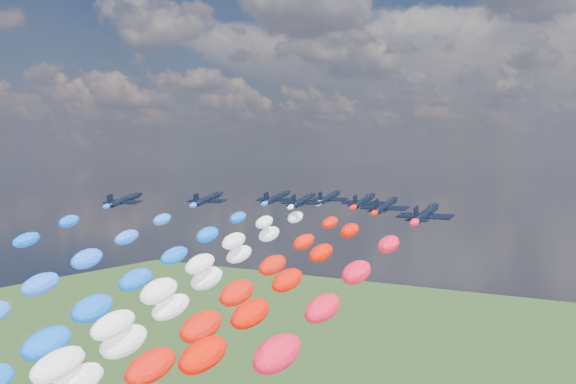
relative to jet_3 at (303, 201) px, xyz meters
The scene contains 10 objects.
jet_0 36.58m from the jet_3, 150.99° to the right, with size 8.58×11.51×2.54m, color black, non-canonical shape.
jet_1 20.77m from the jet_3, 164.57° to the right, with size 8.58×11.51×2.54m, color black, non-canonical shape.
jet_2 11.68m from the jet_3, 150.18° to the left, with size 8.58×11.51×2.54m, color black, non-canonical shape.
trail_2 65.31m from the jet_3, 99.51° to the right, with size 6.18×129.23×49.07m, color blue, non-canonical shape.
jet_3 is the anchor object (origin of this frame).
jet_4 12.91m from the jet_3, 94.90° to the left, with size 8.58×11.51×2.54m, color black, non-canonical shape.
trail_4 57.97m from the jet_3, 91.18° to the right, with size 6.18×129.23×49.07m, color white, non-canonical shape.
jet_5 12.12m from the jet_3, 26.75° to the left, with size 8.58×11.51×2.54m, color black, non-canonical shape.
jet_6 20.93m from the jet_3, 14.41° to the right, with size 8.58×11.51×2.54m, color black, non-canonical shape.
jet_7 37.90m from the jet_3, 29.54° to the right, with size 8.58×11.51×2.54m, color black, non-canonical shape.
Camera 1 is at (70.74, -109.52, 99.31)m, focal length 43.37 mm.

